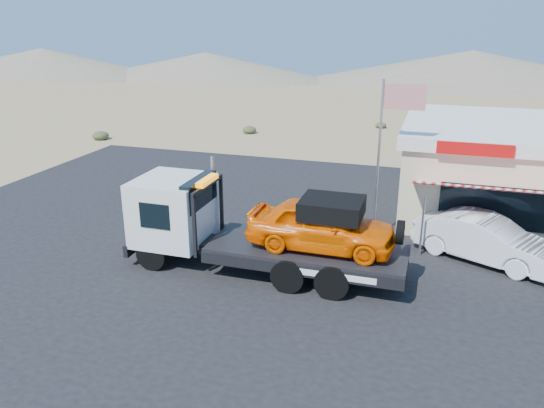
# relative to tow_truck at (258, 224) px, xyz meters

# --- Properties ---
(ground) EXTENTS (120.00, 120.00, 0.00)m
(ground) POSITION_rel_tow_truck_xyz_m (-1.36, -0.49, -1.64)
(ground) COLOR #9C7D58
(ground) RESTS_ON ground
(asphalt_lot) EXTENTS (32.00, 24.00, 0.02)m
(asphalt_lot) POSITION_rel_tow_truck_xyz_m (0.64, 2.51, -1.63)
(asphalt_lot) COLOR black
(asphalt_lot) RESTS_ON ground
(tow_truck) EXTENTS (9.12, 2.70, 3.05)m
(tow_truck) POSITION_rel_tow_truck_xyz_m (0.00, 0.00, 0.00)
(tow_truck) COLOR black
(tow_truck) RESTS_ON asphalt_lot
(white_sedan) EXTENTS (5.06, 3.51, 1.58)m
(white_sedan) POSITION_rel_tow_truck_xyz_m (7.27, 3.06, -0.83)
(white_sedan) COLOR silver
(white_sedan) RESTS_ON asphalt_lot
(jerky_store) EXTENTS (10.40, 9.97, 3.90)m
(jerky_store) POSITION_rel_tow_truck_xyz_m (9.14, 8.48, 0.35)
(jerky_store) COLOR beige
(jerky_store) RESTS_ON asphalt_lot
(flagpole) EXTENTS (1.55, 0.10, 6.00)m
(flagpole) POSITION_rel_tow_truck_xyz_m (3.57, 4.01, 2.12)
(flagpole) COLOR #99999E
(flagpole) RESTS_ON asphalt_lot
(desert_scrub) EXTENTS (27.61, 32.89, 0.64)m
(desert_scrub) POSITION_rel_tow_truck_xyz_m (-16.17, 7.67, -1.36)
(desert_scrub) COLOR #303B20
(desert_scrub) RESTS_ON ground
(distant_hills) EXTENTS (126.00, 48.00, 4.20)m
(distant_hills) POSITION_rel_tow_truck_xyz_m (-11.13, 54.65, 0.25)
(distant_hills) COLOR #726B59
(distant_hills) RESTS_ON ground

